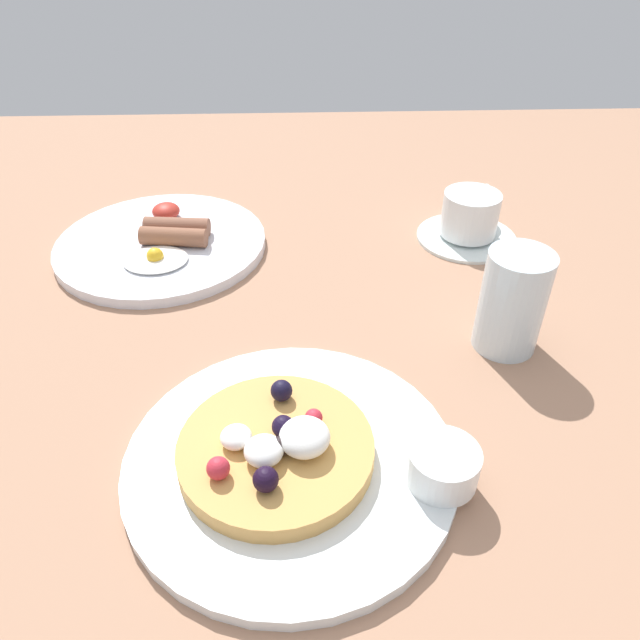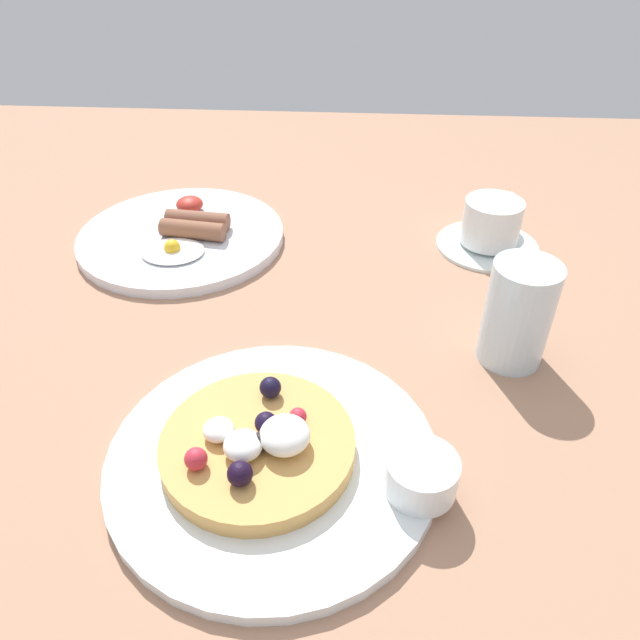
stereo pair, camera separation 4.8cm
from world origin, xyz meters
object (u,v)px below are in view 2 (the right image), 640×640
at_px(breakfast_plate, 182,237).
at_px(coffee_cup, 492,220).
at_px(pancake_plate, 273,457).
at_px(syrup_ramekin, 421,474).
at_px(water_glass, 518,314).
at_px(coffee_saucer, 487,244).

height_order(breakfast_plate, coffee_cup, coffee_cup).
relative_size(pancake_plate, breakfast_plate, 1.03).
xyz_separation_m(breakfast_plate, coffee_cup, (0.39, 0.01, 0.03)).
height_order(pancake_plate, syrup_ramekin, syrup_ramekin).
height_order(syrup_ramekin, breakfast_plate, syrup_ramekin).
bearing_deg(water_glass, coffee_cup, 86.36).
xyz_separation_m(breakfast_plate, water_glass, (0.38, -0.20, 0.05)).
relative_size(breakfast_plate, coffee_saucer, 2.04).
bearing_deg(coffee_saucer, syrup_ramekin, -106.19).
relative_size(pancake_plate, water_glass, 2.55).
bearing_deg(syrup_ramekin, water_glass, 60.10).
height_order(pancake_plate, coffee_cup, coffee_cup).
bearing_deg(syrup_ramekin, pancake_plate, 166.72).
distance_m(pancake_plate, breakfast_plate, 0.39).
height_order(coffee_saucer, coffee_cup, coffee_cup).
xyz_separation_m(pancake_plate, syrup_ramekin, (0.12, -0.03, 0.02)).
distance_m(syrup_ramekin, breakfast_plate, 0.47).
relative_size(pancake_plate, coffee_saucer, 2.09).
bearing_deg(pancake_plate, syrup_ramekin, -13.28).
xyz_separation_m(syrup_ramekin, coffee_cup, (0.11, 0.39, 0.01)).
relative_size(syrup_ramekin, water_glass, 0.53).
xyz_separation_m(pancake_plate, coffee_saucer, (0.23, 0.36, -0.00)).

